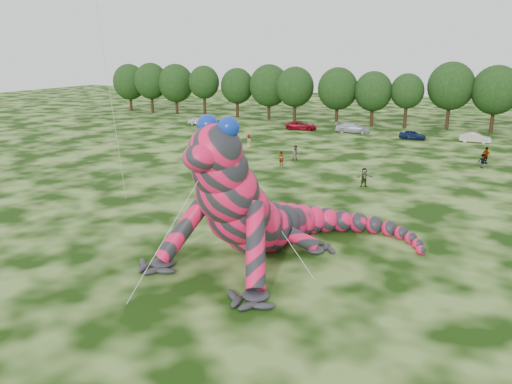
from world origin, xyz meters
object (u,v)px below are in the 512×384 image
object	(u,v)px
tree_1	(151,88)
tree_10	(450,96)
car_5	(475,138)
tree_0	(130,88)
car_3	(352,128)
spectator_5	(364,177)
tree_5	(269,92)
car_0	(199,121)
tree_2	(176,89)
tree_6	(295,95)
spectator_3	(486,155)
spectator_2	(483,161)
flying_kite	(96,5)
spectator_0	(281,158)
tree_8	(373,99)
spectator_4	(249,141)
car_1	(225,123)
car_4	(413,135)
tree_3	(204,91)
inflatable_gecko	(265,181)
spectator_1	(296,153)
tree_7	(337,96)
tree_4	(237,93)
tree_9	(406,101)
tree_11	(495,99)
car_2	(301,125)

from	to	relation	value
tree_1	tree_10	xyz separation A→B (m)	(55.75, 0.53, 0.35)
car_5	tree_0	bearing A→B (deg)	84.40
car_3	spectator_5	size ratio (longest dim) A/B	2.96
tree_5	car_0	distance (m)	14.40
tree_2	tree_6	size ratio (longest dim) A/B	1.02
spectator_3	spectator_2	bearing A→B (deg)	124.01
tree_0	car_5	distance (m)	67.44
flying_kite	spectator_0	size ratio (longest dim) A/B	10.65
tree_8	spectator_4	size ratio (longest dim) A/B	5.00
car_1	car_4	bearing A→B (deg)	-81.74
tree_3	spectator_3	distance (m)	54.17
car_3	inflatable_gecko	bearing A→B (deg)	177.55
tree_5	spectator_1	world-z (taller)	tree_5
car_4	spectator_2	world-z (taller)	spectator_2
tree_1	tree_5	world-z (taller)	tree_1
car_4	spectator_0	world-z (taller)	spectator_0
car_4	car_3	bearing A→B (deg)	79.24
car_4	car_5	xyz separation A→B (m)	(8.15, 0.69, 0.03)
flying_kite	tree_5	xyz separation A→B (m)	(-10.43, 55.78, -10.15)
tree_7	tree_10	bearing A→B (deg)	5.80
tree_0	tree_4	size ratio (longest dim) A/B	1.05
tree_3	car_0	distance (m)	11.29
tree_5	tree_9	xyz separation A→B (m)	(24.19, -1.09, -0.56)
tree_3	tree_8	world-z (taller)	tree_3
flying_kite	tree_5	world-z (taller)	flying_kite
flying_kite	tree_11	world-z (taller)	flying_kite
tree_4	car_5	world-z (taller)	tree_4
tree_0	car_1	xyz separation A→B (m)	(28.63, -12.58, -4.13)
tree_2	spectator_5	distance (m)	61.05
tree_8	spectator_3	size ratio (longest dim) A/B	4.79
tree_3	tree_7	size ratio (longest dim) A/B	1.00
tree_3	spectator_3	size ratio (longest dim) A/B	5.06
tree_5	tree_7	xyz separation A→B (m)	(13.04, -1.63, -0.16)
tree_10	spectator_2	bearing A→B (deg)	-78.81
car_3	car_5	bearing A→B (deg)	-105.03
tree_8	spectator_1	bearing A→B (deg)	-94.70
car_0	tree_5	bearing A→B (deg)	-48.27
spectator_5	car_2	bearing A→B (deg)	86.68
spectator_5	spectator_1	distance (m)	12.63
inflatable_gecko	car_1	size ratio (longest dim) A/B	4.69
flying_kite	car_2	bearing A→B (deg)	91.08
tree_11	tree_5	bearing A→B (deg)	179.63
tree_2	tree_4	size ratio (longest dim) A/B	1.06
car_1	spectator_2	xyz separation A→B (m)	(38.72, -15.35, 0.16)
car_0	spectator_4	size ratio (longest dim) A/B	2.04
tree_10	tree_11	distance (m)	6.40
tree_3	spectator_5	bearing A→B (deg)	-44.83
tree_11	car_4	bearing A→B (deg)	-132.38
spectator_3	spectator_4	world-z (taller)	spectator_3
spectator_4	car_1	bearing A→B (deg)	31.37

